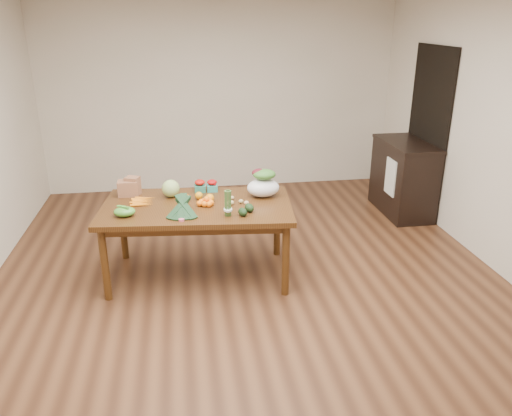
{
  "coord_description": "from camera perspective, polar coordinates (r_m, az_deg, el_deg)",
  "views": [
    {
      "loc": [
        -0.58,
        -4.18,
        2.44
      ],
      "look_at": [
        0.06,
        0.0,
        0.79
      ],
      "focal_mm": 35.0,
      "sensor_mm": 36.0,
      "label": 1
    }
  ],
  "objects": [
    {
      "name": "salad_bag",
      "position": [
        4.91,
        0.83,
        2.72
      ],
      "size": [
        0.34,
        0.27,
        0.25
      ],
      "primitive_type": null,
      "rotation": [
        0.0,
        0.0,
        -0.1
      ],
      "color": "white",
      "rests_on": "dining_table"
    },
    {
      "name": "paper_bag",
      "position": [
        5.1,
        -14.42,
        2.38
      ],
      "size": [
        0.28,
        0.24,
        0.19
      ],
      "primitive_type": null,
      "rotation": [
        0.0,
        0.0,
        -0.1
      ],
      "color": "#9C6546",
      "rests_on": "dining_table"
    },
    {
      "name": "strawberry_basket_b",
      "position": [
        5.1,
        -5.03,
        2.46
      ],
      "size": [
        0.11,
        0.11,
        0.09
      ],
      "primitive_type": null,
      "rotation": [
        0.0,
        0.0,
        -0.1
      ],
      "color": "#BC0C0E",
      "rests_on": "dining_table"
    },
    {
      "name": "floor",
      "position": [
        4.87,
        -0.66,
        -8.72
      ],
      "size": [
        6.0,
        6.0,
        0.0
      ],
      "primitive_type": "plane",
      "color": "brown",
      "rests_on": "ground"
    },
    {
      "name": "avocado_b",
      "position": [
        4.55,
        -0.78,
        0.03
      ],
      "size": [
        0.11,
        0.13,
        0.08
      ],
      "primitive_type": "ellipsoid",
      "rotation": [
        0.0,
        0.0,
        0.3
      ],
      "color": "black",
      "rests_on": "dining_table"
    },
    {
      "name": "potato_d",
      "position": [
        4.86,
        -2.76,
        1.17
      ],
      "size": [
        0.05,
        0.04,
        0.04
      ],
      "primitive_type": "ellipsoid",
      "color": "tan",
      "rests_on": "dining_table"
    },
    {
      "name": "potato_b",
      "position": [
        4.72,
        -3.08,
        0.58
      ],
      "size": [
        0.05,
        0.04,
        0.04
      ],
      "primitive_type": "ellipsoid",
      "color": "#CDBF76",
      "rests_on": "dining_table"
    },
    {
      "name": "cabbage",
      "position": [
        4.98,
        -9.72,
        2.21
      ],
      "size": [
        0.17,
        0.17,
        0.17
      ],
      "primitive_type": "sphere",
      "color": "#ADCB75",
      "rests_on": "dining_table"
    },
    {
      "name": "strawberry_basket_a",
      "position": [
        5.1,
        -6.43,
        2.41
      ],
      "size": [
        0.12,
        0.12,
        0.1
      ],
      "primitive_type": null,
      "rotation": [
        0.0,
        0.0,
        -0.1
      ],
      "color": "red",
      "rests_on": "dining_table"
    },
    {
      "name": "kale_bunch",
      "position": [
        4.47,
        -8.46,
        -0.03
      ],
      "size": [
        0.36,
        0.43,
        0.16
      ],
      "primitive_type": null,
      "rotation": [
        0.0,
        0.0,
        -0.1
      ],
      "color": "#15301F",
      "rests_on": "dining_table"
    },
    {
      "name": "potato_a",
      "position": [
        4.72,
        -2.84,
        0.61
      ],
      "size": [
        0.05,
        0.05,
        0.04
      ],
      "primitive_type": "ellipsoid",
      "color": "tan",
      "rests_on": "dining_table"
    },
    {
      "name": "mandarin_cluster",
      "position": [
        4.73,
        -5.68,
        0.85
      ],
      "size": [
        0.2,
        0.2,
        0.09
      ],
      "primitive_type": null,
      "rotation": [
        0.0,
        0.0,
        -0.1
      ],
      "color": "orange",
      "rests_on": "dining_table"
    },
    {
      "name": "orange_a",
      "position": [
        4.84,
        -7.98,
        1.15
      ],
      "size": [
        0.07,
        0.07,
        0.07
      ],
      "primitive_type": "sphere",
      "color": "orange",
      "rests_on": "dining_table"
    },
    {
      "name": "dining_table",
      "position": [
        4.91,
        -6.6,
        -3.71
      ],
      "size": [
        1.87,
        1.16,
        0.75
      ],
      "primitive_type": "cube",
      "rotation": [
        0.0,
        0.0,
        -0.1
      ],
      "color": "#4A2C11",
      "rests_on": "floor"
    },
    {
      "name": "orange_c",
      "position": [
        4.8,
        -5.31,
        1.14
      ],
      "size": [
        0.08,
        0.08,
        0.08
      ],
      "primitive_type": "sphere",
      "color": "orange",
      "rests_on": "dining_table"
    },
    {
      "name": "potato_e",
      "position": [
        4.72,
        -1.1,
        0.59
      ],
      "size": [
        0.05,
        0.04,
        0.04
      ],
      "primitive_type": "ellipsoid",
      "color": "#DDB87F",
      "rests_on": "dining_table"
    },
    {
      "name": "dish_towel",
      "position": [
        6.42,
        15.11,
        3.43
      ],
      "size": [
        0.02,
        0.28,
        0.45
      ],
      "primitive_type": "cube",
      "color": "white",
      "rests_on": "cabinet"
    },
    {
      "name": "orange_b",
      "position": [
        4.89,
        -6.55,
        1.42
      ],
      "size": [
        0.07,
        0.07,
        0.07
      ],
      "primitive_type": "sphere",
      "color": "#FFA50F",
      "rests_on": "dining_table"
    },
    {
      "name": "doorway_dark",
      "position": [
        6.69,
        18.99,
        8.17
      ],
      "size": [
        0.02,
        1.0,
        2.1
      ],
      "primitive_type": "cube",
      "color": "black",
      "rests_on": "floor"
    },
    {
      "name": "potato_c",
      "position": [
        4.76,
        -1.74,
        0.78
      ],
      "size": [
        0.05,
        0.04,
        0.04
      ],
      "primitive_type": "ellipsoid",
      "color": "tan",
      "rests_on": "dining_table"
    },
    {
      "name": "snap_pea_bag",
      "position": [
        4.6,
        -14.8,
        -0.41
      ],
      "size": [
        0.19,
        0.14,
        0.09
      ],
      "primitive_type": "ellipsoid",
      "color": "#499231",
      "rests_on": "dining_table"
    },
    {
      "name": "room_walls",
      "position": [
        4.36,
        -0.73,
        6.84
      ],
      "size": [
        5.02,
        6.02,
        2.7
      ],
      "color": "silver",
      "rests_on": "floor"
    },
    {
      "name": "avocado_a",
      "position": [
        4.46,
        -1.54,
        -0.45
      ],
      "size": [
        0.1,
        0.13,
        0.07
      ],
      "primitive_type": "ellipsoid",
      "rotation": [
        0.0,
        0.0,
        0.3
      ],
      "color": "black",
      "rests_on": "dining_table"
    },
    {
      "name": "carrots",
      "position": [
        4.9,
        -12.82,
        0.75
      ],
      "size": [
        0.24,
        0.26,
        0.03
      ],
      "primitive_type": null,
      "rotation": [
        0.0,
        0.0,
        -0.1
      ],
      "color": "orange",
      "rests_on": "dining_table"
    },
    {
      "name": "asparagus_bundle",
      "position": [
        4.42,
        -3.24,
        0.55
      ],
      "size": [
        0.09,
        0.12,
        0.26
      ],
      "primitive_type": null,
      "rotation": [
        0.15,
        0.0,
        -0.1
      ],
      "color": "#54803A",
      "rests_on": "dining_table"
    },
    {
      "name": "cabinet",
      "position": [
        6.71,
        16.47,
        3.34
      ],
      "size": [
        0.52,
        1.02,
        0.94
      ],
      "primitive_type": "cube",
      "color": "black",
      "rests_on": "floor"
    }
  ]
}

